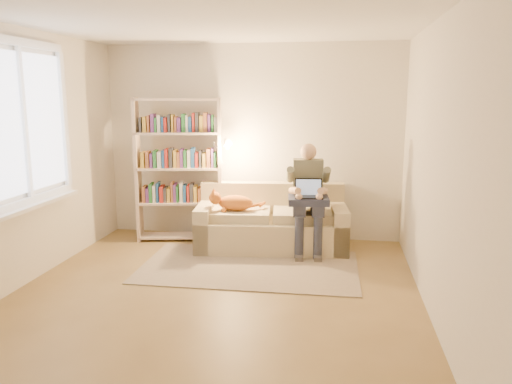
% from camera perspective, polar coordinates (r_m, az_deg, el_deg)
% --- Properties ---
extents(floor, '(4.50, 4.50, 0.00)m').
position_cam_1_polar(floor, '(4.93, -5.04, -12.03)').
color(floor, olive).
rests_on(floor, ground).
extents(ceiling, '(4.00, 4.50, 0.02)m').
position_cam_1_polar(ceiling, '(4.59, -5.62, 19.37)').
color(ceiling, white).
rests_on(ceiling, wall_back).
extents(wall_left, '(0.02, 4.50, 2.60)m').
position_cam_1_polar(wall_left, '(5.44, -26.17, 3.26)').
color(wall_left, silver).
rests_on(wall_left, floor).
extents(wall_right, '(0.02, 4.50, 2.60)m').
position_cam_1_polar(wall_right, '(4.52, 20.07, 2.35)').
color(wall_right, silver).
rests_on(wall_right, floor).
extents(wall_back, '(4.00, 0.02, 2.60)m').
position_cam_1_polar(wall_back, '(6.77, -0.50, 5.69)').
color(wall_back, silver).
rests_on(wall_back, floor).
extents(wall_front, '(4.00, 0.02, 2.60)m').
position_cam_1_polar(wall_front, '(2.51, -18.35, -4.02)').
color(wall_front, silver).
rests_on(wall_front, floor).
extents(window, '(0.12, 1.52, 1.69)m').
position_cam_1_polar(window, '(5.57, -24.61, 4.32)').
color(window, white).
rests_on(window, wall_left).
extents(sofa, '(1.96, 1.04, 0.80)m').
position_cam_1_polar(sofa, '(6.40, 1.79, -3.82)').
color(sofa, '#C5B48B').
rests_on(sofa, floor).
extents(person, '(0.42, 0.62, 1.34)m').
position_cam_1_polar(person, '(6.16, 5.97, -0.00)').
color(person, '#676A56').
rests_on(person, sofa).
extents(cat, '(0.66, 0.28, 0.24)m').
position_cam_1_polar(cat, '(6.24, -2.42, -1.17)').
color(cat, orange).
rests_on(cat, sofa).
extents(blanket, '(0.52, 0.45, 0.08)m').
position_cam_1_polar(blanket, '(6.05, 5.68, -0.93)').
color(blanket, '#24283F').
rests_on(blanket, person).
extents(laptop, '(0.35, 0.28, 0.29)m').
position_cam_1_polar(laptop, '(6.04, 5.69, -0.04)').
color(laptop, black).
rests_on(laptop, blanket).
extents(bookshelf, '(1.30, 0.50, 1.90)m').
position_cam_1_polar(bookshelf, '(6.68, -8.77, 3.34)').
color(bookshelf, beige).
rests_on(bookshelf, floor).
extents(rug, '(2.46, 1.48, 0.01)m').
position_cam_1_polar(rug, '(5.75, -0.75, -8.53)').
color(rug, gray).
rests_on(rug, floor).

